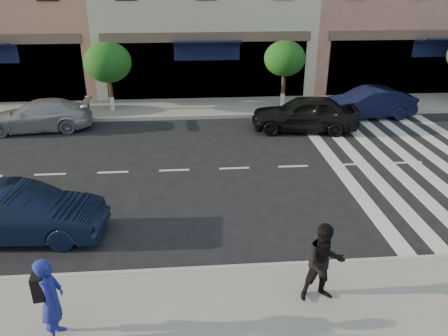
% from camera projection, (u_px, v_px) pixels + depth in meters
% --- Properties ---
extents(ground, '(120.00, 120.00, 0.00)m').
position_uv_depth(ground, '(251.00, 234.00, 10.93)').
color(ground, black).
rests_on(ground, ground).
extents(sidewalk_far, '(60.00, 3.00, 0.15)m').
position_uv_depth(sidewalk_far, '(219.00, 107.00, 20.90)').
color(sidewalk_far, gray).
rests_on(sidewalk_far, ground).
extents(street_tree_wb, '(2.10, 2.10, 3.06)m').
position_uv_depth(street_tree_wb, '(108.00, 63.00, 19.44)').
color(street_tree_wb, '#473323').
rests_on(street_tree_wb, sidewalk_far).
extents(street_tree_c, '(1.90, 1.90, 3.04)m').
position_uv_depth(street_tree_c, '(285.00, 59.00, 20.01)').
color(street_tree_c, '#473323').
rests_on(street_tree_c, sidewalk_far).
extents(photographer, '(0.46, 0.64, 1.62)m').
position_uv_depth(photographer, '(52.00, 299.00, 7.33)').
color(photographer, navy).
rests_on(photographer, sidewalk_near).
extents(walker, '(0.84, 0.68, 1.64)m').
position_uv_depth(walker, '(324.00, 263.00, 8.22)').
color(walker, black).
rests_on(walker, sidewalk_near).
extents(car_near_mid, '(4.09, 1.65, 1.32)m').
position_uv_depth(car_near_mid, '(20.00, 214.00, 10.52)').
color(car_near_mid, black).
rests_on(car_near_mid, ground).
extents(car_far_left, '(4.37, 2.06, 1.23)m').
position_uv_depth(car_far_left, '(38.00, 116.00, 17.89)').
color(car_far_left, '#96979B').
rests_on(car_far_left, ground).
extents(car_far_mid, '(4.45, 2.25, 1.45)m').
position_uv_depth(car_far_mid, '(304.00, 113.00, 17.78)').
color(car_far_mid, black).
rests_on(car_far_mid, ground).
extents(car_far_right, '(4.19, 1.79, 1.34)m').
position_uv_depth(car_far_right, '(368.00, 103.00, 19.41)').
color(car_far_right, black).
rests_on(car_far_right, ground).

